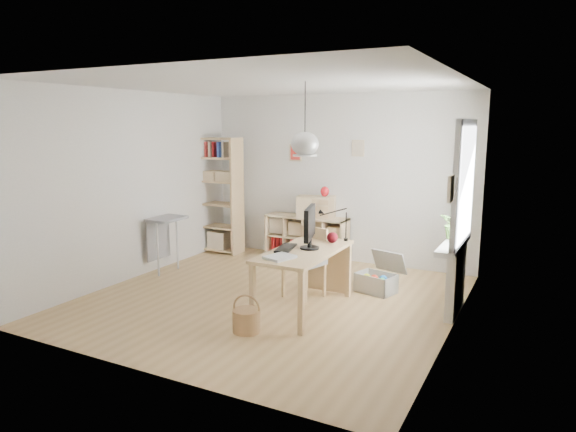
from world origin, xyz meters
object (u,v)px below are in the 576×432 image
at_px(tall_bookshelf, 218,190).
at_px(drawer_chest, 316,207).
at_px(cube_shelf, 306,241).
at_px(chair, 307,258).
at_px(storage_chest, 379,279).
at_px(monitor, 310,225).
at_px(desk, 304,257).

relative_size(tall_bookshelf, drawer_chest, 3.26).
xyz_separation_m(tall_bookshelf, drawer_chest, (1.76, 0.24, -0.19)).
height_order(cube_shelf, chair, chair).
distance_m(cube_shelf, storage_chest, 1.98).
distance_m(tall_bookshelf, chair, 2.87).
distance_m(monitor, drawer_chest, 2.29).
bearing_deg(cube_shelf, desk, -65.39).
xyz_separation_m(cube_shelf, tall_bookshelf, (-1.56, -0.28, 0.79)).
distance_m(chair, drawer_chest, 1.86).
distance_m(desk, drawer_chest, 2.35).
relative_size(desk, monitor, 2.61).
distance_m(tall_bookshelf, drawer_chest, 1.78).
relative_size(cube_shelf, monitor, 2.43).
bearing_deg(chair, monitor, -45.32).
bearing_deg(monitor, storage_chest, 44.62).
distance_m(storage_chest, drawer_chest, 1.94).
xyz_separation_m(monitor, drawer_chest, (-0.86, 2.11, -0.14)).
bearing_deg(desk, tall_bookshelf, 142.99).
bearing_deg(chair, drawer_chest, 126.50).
height_order(cube_shelf, drawer_chest, drawer_chest).
relative_size(chair, monitor, 1.56).
distance_m(desk, cube_shelf, 2.48).
bearing_deg(tall_bookshelf, chair, -31.45).
xyz_separation_m(desk, tall_bookshelf, (-2.59, 1.95, 0.43)).
xyz_separation_m(storage_chest, drawer_chest, (-1.42, 1.10, 0.72)).
xyz_separation_m(tall_bookshelf, monitor, (2.62, -1.87, -0.05)).
bearing_deg(storage_chest, desk, -102.21).
relative_size(desk, cube_shelf, 1.07).
xyz_separation_m(cube_shelf, chair, (0.83, -1.75, 0.21)).
bearing_deg(chair, desk, -52.74).
distance_m(cube_shelf, chair, 1.95).
distance_m(desk, storage_chest, 1.33).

